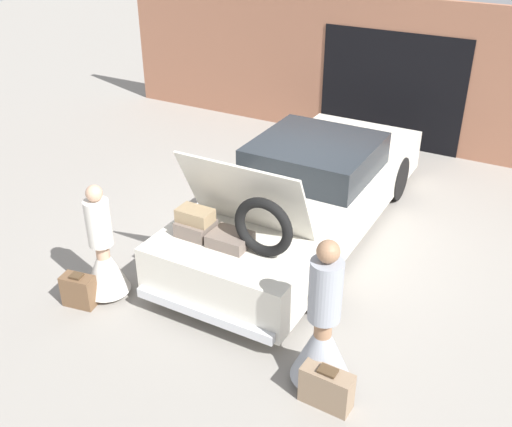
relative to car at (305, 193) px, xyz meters
The scene contains 7 objects.
ground_plane 0.60m from the car, 99.50° to the right, with size 40.00×40.00×0.00m, color gray.
garage_wall_back 3.97m from the car, 90.00° to the left, with size 12.00×0.14×2.80m.
car is the anchor object (origin of this frame).
person_left 3.05m from the car, 118.96° to the right, with size 0.58×0.58×1.54m.
person_right 3.13m from the car, 61.85° to the right, with size 0.63×0.63×1.72m.
suitcase_beside_left_person 3.44m from the car, 118.46° to the right, with size 0.43×0.28×0.44m.
suitcase_beside_right_person 3.47m from the car, 61.25° to the right, with size 0.53×0.24×0.45m.
Camera 1 is at (3.15, -7.14, 4.59)m, focal length 42.00 mm.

